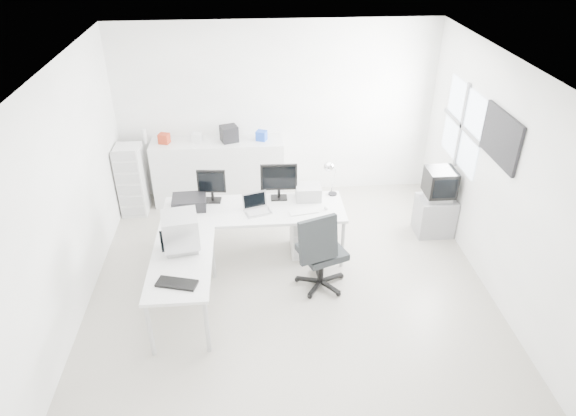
{
  "coord_description": "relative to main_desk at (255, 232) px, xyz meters",
  "views": [
    {
      "loc": [
        -0.42,
        -5.2,
        4.26
      ],
      "look_at": [
        0.0,
        0.2,
        1.0
      ],
      "focal_mm": 32.0,
      "sensor_mm": 36.0,
      "label": 1
    }
  ],
  "objects": [
    {
      "name": "lcd_monitor_large",
      "position": [
        0.35,
        0.25,
        0.63
      ],
      "size": [
        0.5,
        0.21,
        0.51
      ],
      "primitive_type": null,
      "rotation": [
        0.0,
        0.0,
        -0.02
      ],
      "color": "black",
      "rests_on": "main_desk"
    },
    {
      "name": "clutter_bottle",
      "position": [
        -1.63,
        1.65,
        0.77
      ],
      "size": [
        0.07,
        0.07,
        0.22
      ],
      "primitive_type": "cylinder",
      "color": "silver",
      "rests_on": "sideboard"
    },
    {
      "name": "laptop",
      "position": [
        0.05,
        -0.1,
        0.48
      ],
      "size": [
        0.39,
        0.4,
        0.21
      ],
      "primitive_type": null,
      "rotation": [
        0.0,
        0.0,
        0.31
      ],
      "color": "#B7B7BA",
      "rests_on": "main_desk"
    },
    {
      "name": "desk_lamp",
      "position": [
        1.1,
        0.3,
        0.63
      ],
      "size": [
        0.21,
        0.21,
        0.51
      ],
      "primitive_type": null,
      "rotation": [
        0.0,
        0.0,
        0.31
      ],
      "color": "silver",
      "rests_on": "main_desk"
    },
    {
      "name": "left_wall",
      "position": [
        -2.08,
        -0.63,
        1.02
      ],
      "size": [
        0.02,
        5.0,
        2.8
      ],
      "primitive_type": "cube",
      "color": "white",
      "rests_on": "floor"
    },
    {
      "name": "window",
      "position": [
        2.9,
        0.57,
        1.23
      ],
      "size": [
        0.02,
        1.2,
        1.1
      ],
      "primitive_type": null,
      "color": "white",
      "rests_on": "right_wall"
    },
    {
      "name": "clutter_box_d",
      "position": [
        0.17,
        1.61,
        0.73
      ],
      "size": [
        0.19,
        0.18,
        0.15
      ],
      "primitive_type": "cube",
      "rotation": [
        0.0,
        0.0,
        -0.39
      ],
      "color": "blue",
      "rests_on": "sideboard"
    },
    {
      "name": "laser_printer",
      "position": [
        0.75,
        0.22,
        0.47
      ],
      "size": [
        0.35,
        0.3,
        0.19
      ],
      "primitive_type": "cube",
      "rotation": [
        0.0,
        0.0,
        -0.02
      ],
      "color": "#A4A4A4",
      "rests_on": "main_desk"
    },
    {
      "name": "tv_cabinet",
      "position": [
        2.64,
        0.37,
        -0.09
      ],
      "size": [
        0.53,
        0.43,
        0.58
      ],
      "primitive_type": "cube",
      "color": "gray",
      "rests_on": "floor"
    },
    {
      "name": "wall_picture",
      "position": [
        2.89,
        -0.53,
        1.52
      ],
      "size": [
        0.04,
        0.9,
        0.6
      ],
      "primitive_type": null,
      "color": "black",
      "rests_on": "right_wall"
    },
    {
      "name": "clutter_box_a",
      "position": [
        -1.33,
        1.61,
        0.73
      ],
      "size": [
        0.19,
        0.18,
        0.15
      ],
      "primitive_type": "cube",
      "rotation": [
        0.0,
        0.0,
        -0.3
      ],
      "color": "#A12D17",
      "rests_on": "sideboard"
    },
    {
      "name": "clutter_box_b",
      "position": [
        -0.83,
        1.61,
        0.73
      ],
      "size": [
        0.17,
        0.15,
        0.14
      ],
      "primitive_type": "cube",
      "rotation": [
        0.0,
        0.0,
        -0.24
      ],
      "color": "silver",
      "rests_on": "sideboard"
    },
    {
      "name": "crt_monitor",
      "position": [
        -0.85,
        -0.85,
        0.62
      ],
      "size": [
        0.5,
        0.5,
        0.5
      ],
      "primitive_type": null,
      "rotation": [
        0.0,
        0.0,
        0.16
      ],
      "color": "#B7B7BA",
      "rests_on": "side_desk"
    },
    {
      "name": "office_chair",
      "position": [
        0.82,
        -0.72,
        0.2
      ],
      "size": [
        0.85,
        0.85,
        1.15
      ],
      "primitive_type": null,
      "rotation": [
        0.0,
        0.0,
        0.36
      ],
      "color": "#25282A",
      "rests_on": "floor"
    },
    {
      "name": "lcd_monitor_small",
      "position": [
        -0.55,
        0.25,
        0.61
      ],
      "size": [
        0.4,
        0.25,
        0.47
      ],
      "primitive_type": null,
      "rotation": [
        0.0,
        0.0,
        -0.09
      ],
      "color": "black",
      "rests_on": "main_desk"
    },
    {
      "name": "side_desk",
      "position": [
        -0.85,
        -1.1,
        0.0
      ],
      "size": [
        0.7,
        1.4,
        0.75
      ],
      "primitive_type": null,
      "color": "silver",
      "rests_on": "floor"
    },
    {
      "name": "sideboard",
      "position": [
        -0.53,
        1.61,
        0.14
      ],
      "size": [
        2.06,
        0.52,
        1.03
      ],
      "primitive_type": "cube",
      "color": "silver",
      "rests_on": "floor"
    },
    {
      "name": "black_keyboard",
      "position": [
        -0.85,
        -1.5,
        0.39
      ],
      "size": [
        0.46,
        0.28,
        0.03
      ],
      "primitive_type": "cube",
      "rotation": [
        0.0,
        0.0,
        -0.27
      ],
      "color": "black",
      "rests_on": "side_desk"
    },
    {
      "name": "back_wall",
      "position": [
        0.42,
        1.87,
        1.02
      ],
      "size": [
        5.0,
        0.02,
        2.8
      ],
      "primitive_type": "cube",
      "color": "white",
      "rests_on": "floor"
    },
    {
      "name": "floor",
      "position": [
        0.42,
        -0.63,
        -0.38
      ],
      "size": [
        5.0,
        5.0,
        0.01
      ],
      "primitive_type": "cube",
      "color": "beige",
      "rests_on": "ground"
    },
    {
      "name": "right_wall",
      "position": [
        2.92,
        -0.63,
        1.02
      ],
      "size": [
        0.02,
        5.0,
        2.8
      ],
      "primitive_type": "cube",
      "color": "white",
      "rests_on": "floor"
    },
    {
      "name": "white_mouse",
      "position": [
        0.95,
        -0.1,
        0.4
      ],
      "size": [
        0.05,
        0.05,
        0.05
      ],
      "primitive_type": "sphere",
      "color": "silver",
      "rests_on": "main_desk"
    },
    {
      "name": "white_keyboard",
      "position": [
        0.65,
        -0.15,
        0.38
      ],
      "size": [
        0.4,
        0.18,
        0.02
      ],
      "primitive_type": "cube",
      "rotation": [
        0.0,
        0.0,
        0.18
      ],
      "color": "silver",
      "rests_on": "main_desk"
    },
    {
      "name": "crt_tv",
      "position": [
        2.64,
        0.37,
        0.43
      ],
      "size": [
        0.5,
        0.48,
        0.45
      ],
      "primitive_type": null,
      "color": "black",
      "rests_on": "tv_cabinet"
    },
    {
      "name": "inkjet_printer",
      "position": [
        -0.85,
        0.1,
        0.45
      ],
      "size": [
        0.45,
        0.36,
        0.16
      ],
      "primitive_type": "cube",
      "rotation": [
        0.0,
        0.0,
        0.05
      ],
      "color": "black",
      "rests_on": "main_desk"
    },
    {
      "name": "filing_cabinet",
      "position": [
        -1.86,
        1.33,
        0.17
      ],
      "size": [
        0.38,
        0.46,
        1.1
      ],
      "primitive_type": "cube",
      "color": "silver",
      "rests_on": "floor"
    },
    {
      "name": "clutter_box_c",
      "position": [
        -0.33,
        1.61,
        0.78
      ],
      "size": [
        0.31,
        0.29,
        0.25
      ],
      "primitive_type": "cube",
      "rotation": [
        0.0,
        0.0,
        0.32
      ],
      "color": "black",
      "rests_on": "sideboard"
    },
    {
      "name": "ceiling",
      "position": [
        0.42,
        -0.63,
        2.42
      ],
      "size": [
        5.0,
        5.0,
        0.01
      ],
      "primitive_type": "cube",
      "color": "white",
      "rests_on": "back_wall"
    },
    {
      "name": "main_desk",
      "position": [
        0.0,
        0.0,
        0.0
      ],
      "size": [
        2.4,
        0.8,
        0.75
      ],
      "primitive_type": null,
      "color": "silver",
      "rests_on": "floor"
    },
    {
      "name": "drawer_pedestal",
      "position": [
        0.7,
        0.05,
        -0.08
      ],
      "size": [
        0.4,
        0.5,
        0.6
      ],
      "primitive_type": "cube",
      "color": "silver",
      "rests_on": "floor"
    }
  ]
}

